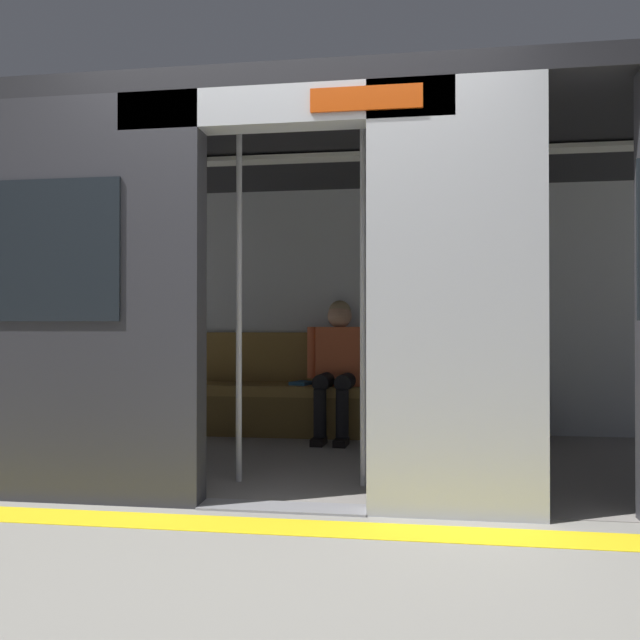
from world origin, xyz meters
TOP-DOWN VIEW (x-y plane):
  - ground_plane at (0.00, 0.00)m, footprint 60.00×60.00m
  - platform_edge_strip at (0.00, 0.30)m, footprint 8.00×0.24m
  - train_car at (0.05, -1.16)m, footprint 6.40×2.67m
  - bench_seat at (0.00, -2.16)m, footprint 3.23×0.44m
  - person_seated at (-0.05, -2.11)m, footprint 0.55×0.69m
  - handbag at (-0.49, -2.19)m, footprint 0.26×0.15m
  - book at (0.27, -2.19)m, footprint 0.21×0.25m
  - grab_pole_door at (0.38, -0.52)m, footprint 0.04×0.04m
  - grab_pole_far at (-0.38, -0.52)m, footprint 0.04×0.04m

SIDE VIEW (x-z plane):
  - ground_plane at x=0.00m, z-range 0.00..0.00m
  - platform_edge_strip at x=0.00m, z-range 0.00..0.01m
  - bench_seat at x=0.00m, z-range 0.12..0.55m
  - book at x=0.27m, z-range 0.44..0.47m
  - handbag at x=-0.49m, z-range 0.44..0.61m
  - person_seated at x=-0.05m, z-range 0.08..1.24m
  - grab_pole_door at x=0.38m, z-range 0.00..2.16m
  - grab_pole_far at x=-0.38m, z-range 0.00..2.16m
  - train_car at x=0.05m, z-range 0.36..2.66m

